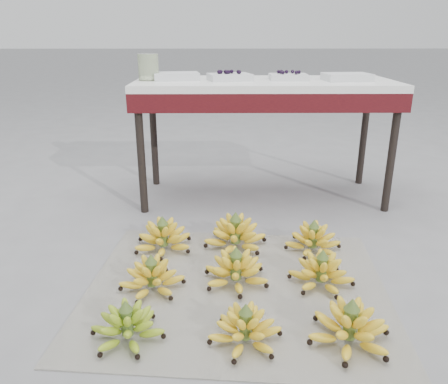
{
  "coord_description": "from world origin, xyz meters",
  "views": [
    {
      "loc": [
        -0.18,
        -1.67,
        1.02
      ],
      "look_at": [
        -0.16,
        0.29,
        0.3
      ],
      "focal_mm": 35.0,
      "sensor_mm": 36.0,
      "label": 1
    }
  ],
  "objects_px": {
    "bunch_front_left": "(127,326)",
    "tray_right": "(288,77)",
    "bunch_mid_center": "(236,271)",
    "tray_far_right": "(347,77)",
    "bunch_back_right": "(313,240)",
    "bunch_front_right": "(350,328)",
    "bunch_back_left": "(163,238)",
    "bunch_mid_right": "(321,272)",
    "newspaper_mat": "(236,288)",
    "tray_left": "(230,77)",
    "glass_jar": "(148,67)",
    "bunch_back_center": "(235,235)",
    "vendor_table": "(264,95)",
    "bunch_mid_left": "(152,277)",
    "tray_far_left": "(177,76)",
    "bunch_front_center": "(245,329)"
  },
  "relations": [
    {
      "from": "bunch_front_left",
      "to": "tray_right",
      "type": "height_order",
      "value": "tray_right"
    },
    {
      "from": "bunch_mid_center",
      "to": "tray_far_right",
      "type": "relative_size",
      "value": 1.12
    },
    {
      "from": "bunch_back_right",
      "to": "bunch_mid_center",
      "type": "bearing_deg",
      "value": -135.08
    },
    {
      "from": "bunch_front_right",
      "to": "bunch_back_left",
      "type": "height_order",
      "value": "bunch_back_left"
    },
    {
      "from": "bunch_mid_right",
      "to": "tray_right",
      "type": "height_order",
      "value": "tray_right"
    },
    {
      "from": "newspaper_mat",
      "to": "tray_left",
      "type": "relative_size",
      "value": 4.42
    },
    {
      "from": "newspaper_mat",
      "to": "bunch_mid_right",
      "type": "distance_m",
      "value": 0.37
    },
    {
      "from": "tray_right",
      "to": "glass_jar",
      "type": "distance_m",
      "value": 0.84
    },
    {
      "from": "bunch_back_left",
      "to": "bunch_back_center",
      "type": "bearing_deg",
      "value": -19.79
    },
    {
      "from": "vendor_table",
      "to": "newspaper_mat",
      "type": "bearing_deg",
      "value": -100.43
    },
    {
      "from": "bunch_front_right",
      "to": "tray_left",
      "type": "xyz_separation_m",
      "value": [
        -0.38,
        1.45,
        0.71
      ]
    },
    {
      "from": "glass_jar",
      "to": "tray_right",
      "type": "bearing_deg",
      "value": 0.56
    },
    {
      "from": "bunch_back_left",
      "to": "tray_right",
      "type": "distance_m",
      "value": 1.25
    },
    {
      "from": "bunch_front_right",
      "to": "bunch_mid_center",
      "type": "xyz_separation_m",
      "value": [
        -0.38,
        0.39,
        -0.0
      ]
    },
    {
      "from": "bunch_mid_left",
      "to": "bunch_back_right",
      "type": "xyz_separation_m",
      "value": [
        0.74,
        0.34,
        0.0
      ]
    },
    {
      "from": "tray_right",
      "to": "tray_far_left",
      "type": "bearing_deg",
      "value": 178.73
    },
    {
      "from": "tray_right",
      "to": "bunch_front_center",
      "type": "bearing_deg",
      "value": -102.77
    },
    {
      "from": "bunch_back_left",
      "to": "bunch_front_center",
      "type": "bearing_deg",
      "value": -85.76
    },
    {
      "from": "bunch_mid_center",
      "to": "glass_jar",
      "type": "bearing_deg",
      "value": 107.61
    },
    {
      "from": "tray_far_left",
      "to": "bunch_front_center",
      "type": "bearing_deg",
      "value": -76.86
    },
    {
      "from": "bunch_front_right",
      "to": "tray_right",
      "type": "xyz_separation_m",
      "value": [
        -0.03,
        1.47,
        0.7
      ]
    },
    {
      "from": "vendor_table",
      "to": "bunch_back_right",
      "type": "bearing_deg",
      "value": -76.83
    },
    {
      "from": "bunch_front_left",
      "to": "bunch_back_center",
      "type": "height_order",
      "value": "bunch_back_center"
    },
    {
      "from": "tray_far_left",
      "to": "tray_left",
      "type": "xyz_separation_m",
      "value": [
        0.32,
        -0.04,
        0.0
      ]
    },
    {
      "from": "bunch_mid_center",
      "to": "tray_far_left",
      "type": "relative_size",
      "value": 1.08
    },
    {
      "from": "bunch_back_center",
      "to": "tray_far_right",
      "type": "relative_size",
      "value": 1.15
    },
    {
      "from": "glass_jar",
      "to": "newspaper_mat",
      "type": "bearing_deg",
      "value": -66.14
    },
    {
      "from": "bunch_mid_right",
      "to": "glass_jar",
      "type": "relative_size",
      "value": 2.33
    },
    {
      "from": "bunch_mid_left",
      "to": "tray_far_right",
      "type": "height_order",
      "value": "tray_far_right"
    },
    {
      "from": "bunch_mid_right",
      "to": "glass_jar",
      "type": "distance_m",
      "value": 1.58
    },
    {
      "from": "bunch_back_left",
      "to": "bunch_back_center",
      "type": "xyz_separation_m",
      "value": [
        0.36,
        0.02,
        0.0
      ]
    },
    {
      "from": "bunch_back_right",
      "to": "bunch_mid_left",
      "type": "bearing_deg",
      "value": -147.46
    },
    {
      "from": "bunch_front_right",
      "to": "tray_far_right",
      "type": "distance_m",
      "value": 1.63
    },
    {
      "from": "bunch_front_center",
      "to": "vendor_table",
      "type": "distance_m",
      "value": 1.59
    },
    {
      "from": "bunch_back_left",
      "to": "bunch_back_right",
      "type": "bearing_deg",
      "value": -25.17
    },
    {
      "from": "bunch_front_right",
      "to": "bunch_back_right",
      "type": "xyz_separation_m",
      "value": [
        0.01,
        0.68,
        -0.0
      ]
    },
    {
      "from": "bunch_mid_left",
      "to": "tray_right",
      "type": "distance_m",
      "value": 1.51
    },
    {
      "from": "bunch_mid_right",
      "to": "tray_left",
      "type": "height_order",
      "value": "tray_left"
    },
    {
      "from": "newspaper_mat",
      "to": "bunch_front_center",
      "type": "distance_m",
      "value": 0.35
    },
    {
      "from": "bunch_front_center",
      "to": "glass_jar",
      "type": "relative_size",
      "value": 1.75
    },
    {
      "from": "bunch_mid_right",
      "to": "bunch_mid_center",
      "type": "bearing_deg",
      "value": 154.04
    },
    {
      "from": "tray_far_left",
      "to": "tray_far_right",
      "type": "height_order",
      "value": "same"
    },
    {
      "from": "bunch_front_right",
      "to": "bunch_back_right",
      "type": "height_order",
      "value": "bunch_front_right"
    },
    {
      "from": "bunch_mid_right",
      "to": "vendor_table",
      "type": "relative_size",
      "value": 0.23
    },
    {
      "from": "bunch_front_left",
      "to": "bunch_back_center",
      "type": "distance_m",
      "value": 0.81
    },
    {
      "from": "bunch_mid_left",
      "to": "vendor_table",
      "type": "bearing_deg",
      "value": 67.77
    },
    {
      "from": "tray_right",
      "to": "glass_jar",
      "type": "relative_size",
      "value": 1.47
    },
    {
      "from": "bunch_front_right",
      "to": "tray_far_left",
      "type": "height_order",
      "value": "tray_far_left"
    },
    {
      "from": "tray_far_right",
      "to": "tray_left",
      "type": "bearing_deg",
      "value": 178.31
    },
    {
      "from": "bunch_back_center",
      "to": "tray_far_left",
      "type": "xyz_separation_m",
      "value": [
        -0.34,
        0.76,
        0.7
      ]
    }
  ]
}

